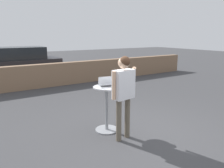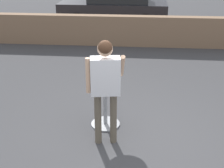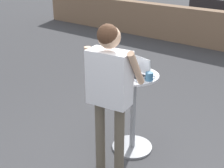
# 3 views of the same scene
# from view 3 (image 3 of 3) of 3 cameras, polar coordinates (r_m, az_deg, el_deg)

# --- Properties ---
(cafe_table) EXTENTS (0.59, 0.59, 1.03)m
(cafe_table) POSITION_cam_3_polar(r_m,az_deg,el_deg) (3.87, 3.89, -4.65)
(cafe_table) COLOR gray
(cafe_table) RESTS_ON ground_plane
(laptop) EXTENTS (0.38, 0.30, 0.21)m
(laptop) POSITION_cam_3_polar(r_m,az_deg,el_deg) (3.66, 4.25, 2.40)
(laptop) COLOR #B7BABF
(laptop) RESTS_ON cafe_table
(coffee_mug) EXTENTS (0.12, 0.09, 0.10)m
(coffee_mug) POSITION_cam_3_polar(r_m,az_deg,el_deg) (3.51, 6.84, 1.38)
(coffee_mug) COLOR #336084
(coffee_mug) RESTS_ON cafe_table
(standing_person) EXTENTS (0.59, 0.43, 1.74)m
(standing_person) POSITION_cam_3_polar(r_m,az_deg,el_deg) (3.20, -0.51, 0.20)
(standing_person) COLOR brown
(standing_person) RESTS_ON ground_plane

